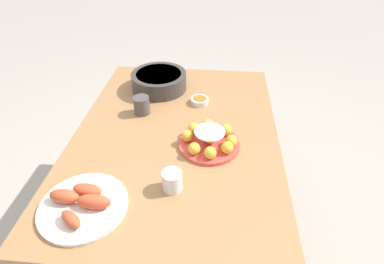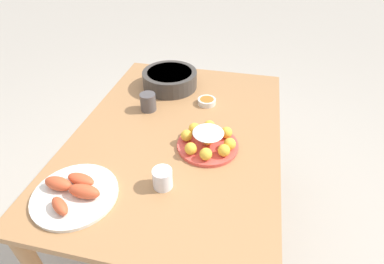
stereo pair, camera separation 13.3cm
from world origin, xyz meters
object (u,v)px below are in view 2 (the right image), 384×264
object	(u,v)px
cake_plate	(208,141)
cup_far	(148,102)
sauce_bowl	(207,101)
serving_bowl	(170,79)
cup_near	(163,178)
dining_table	(178,147)
seafood_platter	(74,192)

from	to	relation	value
cake_plate	cup_far	distance (m)	0.41
sauce_bowl	cake_plate	bearing A→B (deg)	-168.92
serving_bowl	sauce_bowl	size ratio (longest dim) A/B	3.24
cake_plate	cup_far	bearing A→B (deg)	57.23
cake_plate	cup_near	size ratio (longest dim) A/B	3.34
dining_table	seafood_platter	xyz separation A→B (m)	(-0.45, 0.27, 0.11)
dining_table	cup_far	world-z (taller)	cup_far
sauce_bowl	seafood_platter	world-z (taller)	seafood_platter
dining_table	cake_plate	world-z (taller)	cake_plate
cup_near	sauce_bowl	bearing A→B (deg)	-5.47
serving_bowl	cake_plate	bearing A→B (deg)	-147.37
cake_plate	sauce_bowl	world-z (taller)	cake_plate
seafood_platter	cup_near	bearing A→B (deg)	-68.72
cake_plate	cup_near	world-z (taller)	cake_plate
cup_near	cup_far	bearing A→B (deg)	24.84
cake_plate	dining_table	bearing A→B (deg)	64.70
cake_plate	seafood_platter	size ratio (longest dim) A/B	0.86
sauce_bowl	serving_bowl	bearing A→B (deg)	60.56
cup_near	dining_table	bearing A→B (deg)	5.59
cup_near	cup_far	xyz separation A→B (m)	(0.48, 0.22, 0.01)
dining_table	sauce_bowl	distance (m)	0.30
cup_far	sauce_bowl	bearing A→B (deg)	-67.17
cake_plate	seafood_platter	distance (m)	0.57
serving_bowl	sauce_bowl	distance (m)	0.28
cup_far	dining_table	bearing A→B (deg)	-128.12
cake_plate	cup_near	bearing A→B (deg)	154.27
dining_table	cup_far	distance (m)	0.28
sauce_bowl	cup_near	world-z (taller)	cup_near
dining_table	seafood_platter	world-z (taller)	seafood_platter
cake_plate	cup_far	xyz separation A→B (m)	(0.22, 0.35, 0.01)
serving_bowl	sauce_bowl	world-z (taller)	serving_bowl
cake_plate	sauce_bowl	xyz separation A→B (m)	(0.34, 0.07, -0.02)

